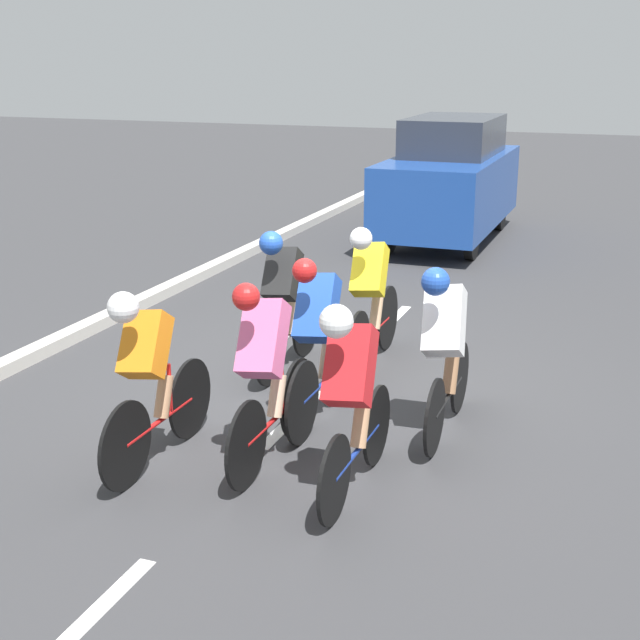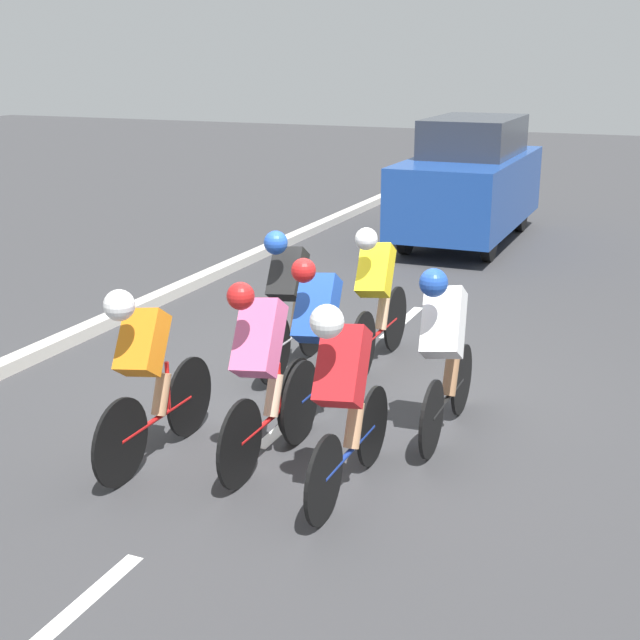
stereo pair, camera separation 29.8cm
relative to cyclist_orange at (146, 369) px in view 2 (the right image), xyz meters
The scene contains 13 objects.
ground_plane 2.19m from the cyclist_orange, 109.80° to the right, with size 60.00×60.00×0.00m, color #38383A.
lane_stripe_near 2.21m from the cyclist_orange, 109.56° to the left, with size 0.12×1.40×0.01m, color white.
lane_stripe_mid 1.63m from the cyclist_orange, 118.87° to the right, with size 0.12×1.40×0.01m, color white.
lane_stripe_far 4.57m from the cyclist_orange, 98.82° to the right, with size 0.12×1.40×0.01m, color white.
curb 2.89m from the cyclist_orange, 26.56° to the right, with size 0.20×28.39×0.14m, color beige.
cyclist_orange is the anchor object (origin of this frame).
cyclist_pink 0.91m from the cyclist_orange, 158.12° to the right, with size 0.38×1.70×1.55m.
cyclist_yellow 2.98m from the cyclist_orange, 107.80° to the right, with size 0.37×1.76×1.51m.
cyclist_red 1.63m from the cyclist_orange, behind, with size 0.38×1.65×1.53m.
cyclist_white 2.44m from the cyclist_orange, 145.90° to the right, with size 0.39×1.63×1.53m.
cyclist_black 2.36m from the cyclist_orange, 93.61° to the right, with size 0.36×1.67×1.51m.
cyclist_blue 1.57m from the cyclist_orange, 126.95° to the right, with size 0.37×1.75×1.54m.
support_car 9.50m from the cyclist_orange, 91.53° to the right, with size 1.70×4.27×2.10m.
Camera 2 is at (-3.09, 7.42, 3.16)m, focal length 50.00 mm.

